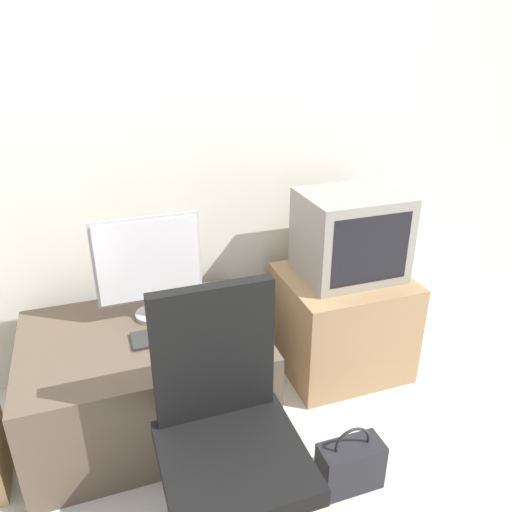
{
  "coord_description": "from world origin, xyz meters",
  "views": [
    {
      "loc": [
        -0.4,
        -1.15,
        1.75
      ],
      "look_at": [
        0.34,
        0.93,
        0.74
      ],
      "focal_mm": 35.0,
      "sensor_mm": 36.0,
      "label": 1
    }
  ],
  "objects_px": {
    "mouse": "(209,329)",
    "handbag": "(350,465)",
    "keyboard": "(165,336)",
    "crt_tv": "(351,235)",
    "main_monitor": "(149,267)",
    "office_chair": "(228,447)"
  },
  "relations": [
    {
      "from": "mouse",
      "to": "handbag",
      "type": "relative_size",
      "value": 0.2
    },
    {
      "from": "main_monitor",
      "to": "office_chair",
      "type": "xyz_separation_m",
      "value": [
        0.12,
        -0.83,
        -0.35
      ]
    },
    {
      "from": "main_monitor",
      "to": "mouse",
      "type": "xyz_separation_m",
      "value": [
        0.21,
        -0.23,
        -0.25
      ]
    },
    {
      "from": "mouse",
      "to": "handbag",
      "type": "xyz_separation_m",
      "value": [
        0.44,
        -0.58,
        -0.4
      ]
    },
    {
      "from": "office_chair",
      "to": "handbag",
      "type": "distance_m",
      "value": 0.6
    },
    {
      "from": "crt_tv",
      "to": "keyboard",
      "type": "bearing_deg",
      "value": -170.51
    },
    {
      "from": "mouse",
      "to": "office_chair",
      "type": "distance_m",
      "value": 0.62
    },
    {
      "from": "office_chair",
      "to": "handbag",
      "type": "xyz_separation_m",
      "value": [
        0.53,
        0.02,
        -0.3
      ]
    },
    {
      "from": "main_monitor",
      "to": "crt_tv",
      "type": "xyz_separation_m",
      "value": [
        1.03,
        -0.03,
        0.03
      ]
    },
    {
      "from": "main_monitor",
      "to": "mouse",
      "type": "height_order",
      "value": "main_monitor"
    },
    {
      "from": "crt_tv",
      "to": "handbag",
      "type": "xyz_separation_m",
      "value": [
        -0.38,
        -0.78,
        -0.67
      ]
    },
    {
      "from": "keyboard",
      "to": "crt_tv",
      "type": "distance_m",
      "value": 1.06
    },
    {
      "from": "mouse",
      "to": "handbag",
      "type": "height_order",
      "value": "mouse"
    },
    {
      "from": "main_monitor",
      "to": "crt_tv",
      "type": "bearing_deg",
      "value": -1.79
    },
    {
      "from": "keyboard",
      "to": "mouse",
      "type": "distance_m",
      "value": 0.2
    },
    {
      "from": "office_chair",
      "to": "handbag",
      "type": "bearing_deg",
      "value": 2.41
    },
    {
      "from": "main_monitor",
      "to": "handbag",
      "type": "distance_m",
      "value": 1.22
    },
    {
      "from": "mouse",
      "to": "crt_tv",
      "type": "relative_size",
      "value": 0.12
    },
    {
      "from": "main_monitor",
      "to": "office_chair",
      "type": "height_order",
      "value": "main_monitor"
    },
    {
      "from": "main_monitor",
      "to": "office_chair",
      "type": "bearing_deg",
      "value": -81.53
    },
    {
      "from": "keyboard",
      "to": "crt_tv",
      "type": "xyz_separation_m",
      "value": [
        1.01,
        0.17,
        0.28
      ]
    },
    {
      "from": "main_monitor",
      "to": "keyboard",
      "type": "xyz_separation_m",
      "value": [
        0.02,
        -0.2,
        -0.25
      ]
    }
  ]
}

